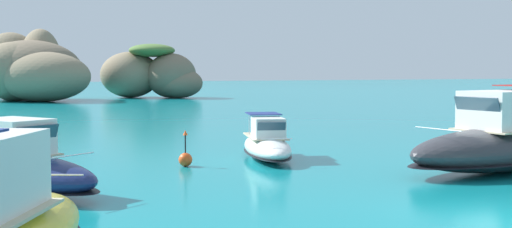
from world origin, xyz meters
The scene contains 7 objects.
ground_plane centered at (0.00, 0.00, 0.00)m, with size 400.00×400.00×0.00m, color #0F7F89.
islet_large centered at (-6.88, 75.90, 3.80)m, with size 17.87×20.20×9.18m.
islet_small centered at (9.46, 77.41, 3.17)m, with size 15.98×14.51×7.39m.
motorboat_charcoal centered at (6.20, 6.40, 1.05)m, with size 10.96×4.76×3.32m.
motorboat_navy centered at (-12.14, 8.80, 0.80)m, with size 6.58×8.08×2.39m.
motorboat_white centered at (-1.24, 13.09, 0.63)m, with size 3.33×6.50×1.96m.
channel_buoy centered at (-5.19, 12.31, 0.34)m, with size 0.56×0.56×1.48m.
Camera 1 is at (-12.96, -13.92, 3.95)m, focal length 47.41 mm.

